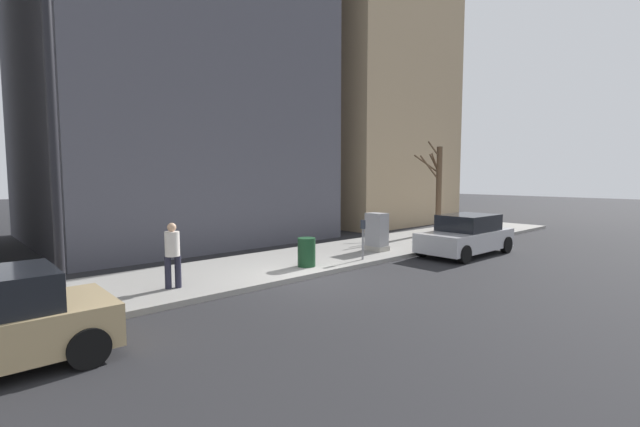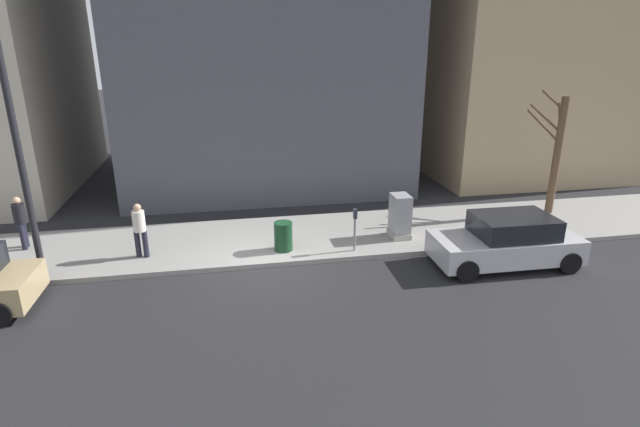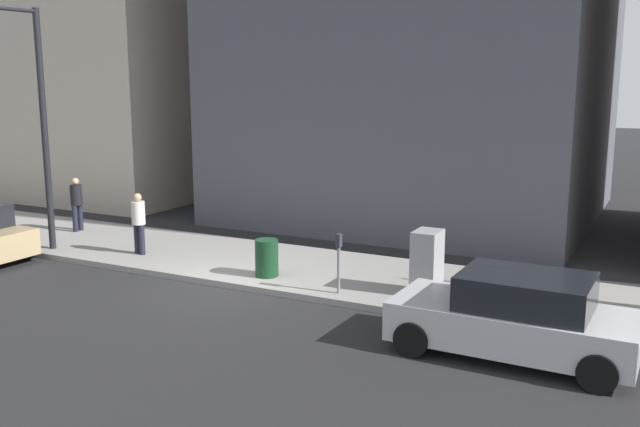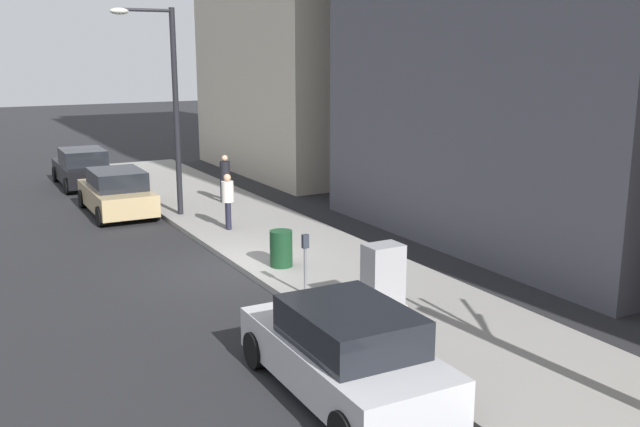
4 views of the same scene
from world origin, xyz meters
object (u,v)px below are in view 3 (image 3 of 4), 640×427
utility_box (427,263)px  pedestrian_near_meter (139,220)px  trash_bin (267,258)px  streetlamp (35,109)px  parking_meter (339,257)px  parked_car_silver (516,317)px  pedestrian_midblock (77,201)px

utility_box → pedestrian_near_meter: pedestrian_near_meter is taller
utility_box → trash_bin: utility_box is taller
streetlamp → parking_meter: bearing=-88.9°
streetlamp → parked_car_silver: bearing=-95.8°
utility_box → pedestrian_near_meter: bearing=90.8°
parked_car_silver → pedestrian_midblock: pedestrian_midblock is taller
parking_meter → streetlamp: streetlamp is taller
pedestrian_midblock → parking_meter: bearing=-108.5°
parked_car_silver → pedestrian_near_meter: size_ratio=2.55×
parked_car_silver → parking_meter: parked_car_silver is taller
trash_bin → pedestrian_near_meter: bearing=86.1°
trash_bin → pedestrian_midblock: (1.66, 7.88, 0.49)m
parking_meter → streetlamp: (-0.17, 8.92, 3.04)m
streetlamp → pedestrian_midblock: bearing=25.7°
utility_box → streetlamp: 11.17m
parking_meter → utility_box: bearing=-64.0°
pedestrian_near_meter → pedestrian_midblock: size_ratio=1.00×
trash_bin → pedestrian_near_meter: 4.24m
parked_car_silver → streetlamp: size_ratio=0.65×
streetlamp → trash_bin: (0.62, -6.79, -3.42)m
utility_box → trash_bin: bearing=95.9°
pedestrian_near_meter → trash_bin: bearing=13.2°
pedestrian_midblock → pedestrian_near_meter: bearing=-117.1°
pedestrian_near_meter → pedestrian_midblock: (1.37, 3.68, 0.00)m
parked_car_silver → streetlamp: (1.34, 13.11, 3.28)m
parking_meter → parked_car_silver: bearing=-109.8°
parked_car_silver → parking_meter: size_ratio=3.14×
parking_meter → utility_box: size_ratio=0.94×
trash_bin → utility_box: bearing=-84.1°
parking_meter → utility_box: 1.94m
streetlamp → trash_bin: size_ratio=7.22×
parking_meter → trash_bin: bearing=78.1°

